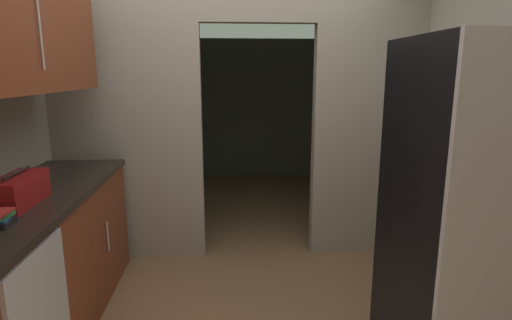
# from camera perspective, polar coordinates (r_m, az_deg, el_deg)

# --- Properties ---
(kitchen_partition) EXTENTS (3.20, 0.12, 2.63)m
(kitchen_partition) POSITION_cam_1_polar(r_m,az_deg,el_deg) (3.58, -2.89, 8.38)
(kitchen_partition) COLOR #ADA899
(kitchen_partition) RESTS_ON ground
(adjoining_room_shell) EXTENTS (3.20, 2.97, 2.63)m
(adjoining_room_shell) POSITION_cam_1_polar(r_m,az_deg,el_deg) (5.56, -2.88, 8.74)
(adjoining_room_shell) COLOR slate
(adjoining_room_shell) RESTS_ON ground
(refrigerator) EXTENTS (0.82, 0.78, 1.81)m
(refrigerator) POSITION_cam_1_polar(r_m,az_deg,el_deg) (2.43, 28.82, -7.03)
(refrigerator) COLOR black
(refrigerator) RESTS_ON ground
(lower_cabinet_run) EXTENTS (0.62, 2.15, 0.92)m
(lower_cabinet_run) POSITION_cam_1_polar(r_m,az_deg,el_deg) (2.88, -28.32, -13.48)
(lower_cabinet_run) COLOR brown
(lower_cabinet_run) RESTS_ON ground
(upper_cabinet_counterside) EXTENTS (0.36, 1.93, 0.63)m
(upper_cabinet_counterside) POSITION_cam_1_polar(r_m,az_deg,el_deg) (2.64, -31.39, 14.74)
(upper_cabinet_counterside) COLOR brown
(boombox) EXTENTS (0.18, 0.42, 0.19)m
(boombox) POSITION_cam_1_polar(r_m,az_deg,el_deg) (2.59, -30.06, -3.70)
(boombox) COLOR maroon
(boombox) RESTS_ON lower_cabinet_run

